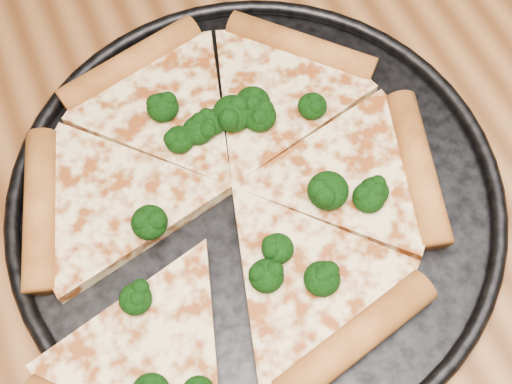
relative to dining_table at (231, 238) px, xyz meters
name	(u,v)px	position (x,y,z in m)	size (l,w,h in m)	color
ground	(243,373)	(0.00, 0.00, -0.66)	(4.00, 4.00, 0.00)	brown
dining_table	(231,238)	(0.00, 0.00, 0.00)	(1.20, 0.90, 0.75)	brown
pizza_pan	(256,196)	(0.02, -0.01, 0.10)	(0.40, 0.40, 0.02)	black
pizza	(228,196)	(0.00, -0.01, 0.11)	(0.37, 0.37, 0.03)	#F4D795
broccoli_florets	(246,187)	(0.01, -0.01, 0.12)	(0.23, 0.25, 0.02)	black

